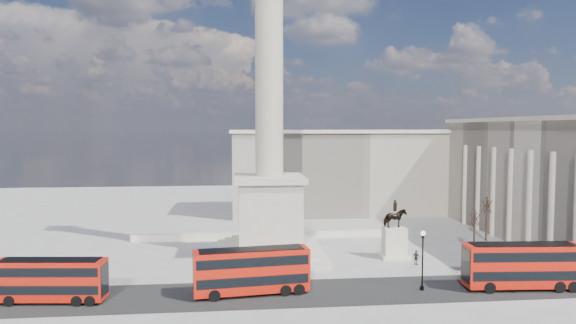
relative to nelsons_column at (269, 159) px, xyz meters
The scene contains 17 objects.
ground 13.85m from the nelsons_column, 90.00° to the right, with size 180.00×180.00×0.00m, color #9D9A95.
asphalt_road 20.41m from the nelsons_column, 71.57° to the right, with size 120.00×9.00×0.01m, color #272727.
nelsons_column is the anchor object (origin of this frame).
balustrade_wall 16.55m from the nelsons_column, 90.00° to the left, with size 40.00×0.60×1.10m, color beige.
building_east 45.42m from the nelsons_column, ahead, with size 19.00×46.00×18.60m.
building_northeast 40.57m from the nelsons_column, 60.26° to the left, with size 51.00×17.00×16.60m.
red_bus_a 29.14m from the nelsons_column, 145.38° to the right, with size 10.72×3.46×4.27m.
red_bus_b 18.50m from the nelsons_column, 100.40° to the right, with size 11.97×4.08×4.76m.
red_bus_c 33.27m from the nelsons_column, 29.47° to the right, with size 10.56×3.60×4.20m.
red_bus_d 32.07m from the nelsons_column, 32.23° to the right, with size 12.18×3.59×4.87m.
victorian_lamp 23.42m from the nelsons_column, 45.78° to the right, with size 0.54×0.54×6.31m.
equestrian_statue 19.33m from the nelsons_column, ahead, with size 3.65×2.74×7.70m.
bare_tree_mid 29.27m from the nelsons_column, ahead, with size 1.61×1.61×6.09m.
bare_tree_far 34.67m from the nelsons_column, 11.19° to the left, with size 1.72×1.72×7.01m.
pedestrian_walking 32.09m from the nelsons_column, 22.75° to the right, with size 0.62×0.41×1.71m, color #2A2A24.
pedestrian_standing 32.33m from the nelsons_column, 21.38° to the right, with size 0.87×0.68×1.78m, color #2A2A24.
pedestrian_crossing 22.28m from the nelsons_column, 17.84° to the right, with size 1.09×0.45×1.86m, color #2A2A24.
Camera 1 is at (-4.37, -61.51, 17.03)m, focal length 32.00 mm.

